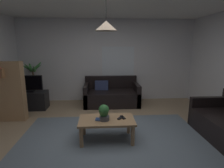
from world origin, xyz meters
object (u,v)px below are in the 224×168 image
object	(u,v)px
coffee_table	(107,123)
tv_stand	(31,100)
couch_under_window	(111,96)
potted_palm_corner	(34,84)
tv	(29,84)
remote_on_table_0	(120,118)
pendant_lamp	(106,26)
remote_on_table_1	(123,117)
bookshelf_corner	(8,91)
book_on_table_0	(100,119)
potted_plant_on_table	(104,112)

from	to	relation	value
coffee_table	tv_stand	distance (m)	2.76
couch_under_window	potted_palm_corner	world-z (taller)	potted_palm_corner
tv_stand	potted_palm_corner	world-z (taller)	potted_palm_corner
potted_palm_corner	couch_under_window	bearing A→B (deg)	-6.58
tv	potted_palm_corner	world-z (taller)	potted_palm_corner
coffee_table	tv	bearing A→B (deg)	138.86
couch_under_window	remote_on_table_0	size ratio (longest dim) A/B	10.08
remote_on_table_0	tv_stand	distance (m)	2.95
couch_under_window	potted_palm_corner	distance (m)	2.39
potted_palm_corner	pendant_lamp	xyz separation A→B (m)	(2.14, -2.36, 1.46)
potted_palm_corner	pendant_lamp	size ratio (longest dim) A/B	2.45
remote_on_table_1	bookshelf_corner	size ratio (longest dim) A/B	0.11
coffee_table	tv	size ratio (longest dim) A/B	1.41
remote_on_table_0	tv_stand	size ratio (longest dim) A/B	0.18
remote_on_table_1	pendant_lamp	size ratio (longest dim) A/B	0.29
tv	pendant_lamp	distance (m)	3.06
book_on_table_0	remote_on_table_0	xyz separation A→B (m)	(0.39, 0.05, -0.00)
pendant_lamp	remote_on_table_1	bearing A→B (deg)	7.56
potted_plant_on_table	bookshelf_corner	world-z (taller)	bookshelf_corner
potted_palm_corner	pendant_lamp	world-z (taller)	pendant_lamp
bookshelf_corner	tv	bearing A→B (deg)	75.90
couch_under_window	tv	bearing A→B (deg)	-173.01
book_on_table_0	pendant_lamp	size ratio (longest dim) A/B	0.27
potted_plant_on_table	potted_palm_corner	bearing A→B (deg)	131.06
coffee_table	remote_on_table_0	world-z (taller)	remote_on_table_0
couch_under_window	potted_palm_corner	size ratio (longest dim) A/B	1.18
remote_on_table_0	couch_under_window	bearing A→B (deg)	-52.66
bookshelf_corner	pendant_lamp	distance (m)	2.84
couch_under_window	remote_on_table_0	distance (m)	2.07
couch_under_window	book_on_table_0	world-z (taller)	couch_under_window
book_on_table_0	potted_plant_on_table	size ratio (longest dim) A/B	0.50
remote_on_table_1	tv	distance (m)	2.97
tv	book_on_table_0	bearing A→B (deg)	-43.53
book_on_table_0	potted_plant_on_table	distance (m)	0.16
remote_on_table_1	potted_palm_corner	distance (m)	3.37
remote_on_table_0	remote_on_table_1	distance (m)	0.05
remote_on_table_0	potted_plant_on_table	bearing A→B (deg)	46.70
remote_on_table_1	coffee_table	bearing A→B (deg)	-8.60
remote_on_table_1	tv_stand	distance (m)	2.98
remote_on_table_0	tv_stand	world-z (taller)	tv_stand
tv_stand	tv	bearing A→B (deg)	-90.00
book_on_table_0	remote_on_table_0	size ratio (longest dim) A/B	0.93
tv_stand	tv	distance (m)	0.48
remote_on_table_0	remote_on_table_1	xyz separation A→B (m)	(0.05, 0.02, 0.00)
coffee_table	remote_on_table_1	world-z (taller)	remote_on_table_1
couch_under_window	pendant_lamp	size ratio (longest dim) A/B	2.88
coffee_table	bookshelf_corner	world-z (taller)	bookshelf_corner
tv	couch_under_window	bearing A→B (deg)	6.99
remote_on_table_1	pendant_lamp	distance (m)	1.67
remote_on_table_1	tv	xyz separation A→B (m)	(-2.37, 1.77, 0.31)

